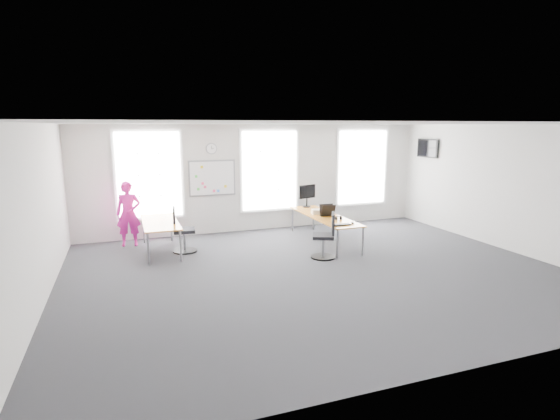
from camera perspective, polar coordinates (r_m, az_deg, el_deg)
name	(u,v)px	position (r m, az deg, el deg)	size (l,w,h in m)	color
floor	(317,272)	(9.11, 4.83, -8.01)	(10.00, 10.00, 0.00)	#242328
ceiling	(319,123)	(8.62, 5.16, 11.21)	(10.00, 10.00, 0.00)	silver
wall_back	(259,178)	(12.45, -2.74, 4.22)	(10.00, 10.00, 0.00)	silver
wall_front	(464,254)	(5.46, 22.88, -5.36)	(10.00, 10.00, 0.00)	silver
wall_left	(36,217)	(8.08, -29.24, -0.84)	(10.00, 10.00, 0.00)	silver
wall_right	(510,188)	(11.73, 27.79, 2.56)	(10.00, 10.00, 0.00)	silver
window_left	(149,175)	(11.88, -16.72, 4.42)	(1.60, 0.06, 2.20)	white
window_mid	(269,171)	(12.49, -1.39, 5.17)	(1.60, 0.06, 2.20)	white
window_right	(362,167)	(13.73, 10.63, 5.51)	(1.60, 0.06, 2.20)	white
desk_right	(324,217)	(11.20, 5.79, -0.95)	(0.77, 2.89, 0.70)	orange
desk_left	(160,224)	(10.69, -15.38, -1.78)	(0.80, 2.01, 0.73)	orange
chair_right	(326,238)	(9.93, 6.02, -3.68)	(0.62, 0.62, 1.04)	black
chair_left	(182,232)	(10.60, -12.73, -2.88)	(0.57, 0.57, 1.08)	black
person	(129,214)	(11.46, -19.17, -0.46)	(0.59, 0.39, 1.62)	#CD198A
whiteboard	(212,178)	(12.09, -8.84, 4.14)	(1.20, 0.03, 0.90)	white
wall_clock	(211,149)	(12.03, -8.96, 7.93)	(0.30, 0.30, 0.04)	gray
tv	(428,148)	(13.82, 18.74, 7.65)	(0.06, 0.90, 0.55)	black
keyboard	(342,225)	(10.14, 8.11, -1.93)	(0.42, 0.15, 0.02)	black
mouse	(353,223)	(10.33, 9.47, -1.68)	(0.07, 0.11, 0.04)	black
lens_cap	(339,220)	(10.65, 7.70, -1.34)	(0.06, 0.06, 0.01)	black
headphones	(338,218)	(10.71, 7.63, -1.05)	(0.16, 0.09, 0.09)	black
laptop_sleeve	(327,210)	(11.08, 6.19, -0.05)	(0.38, 0.20, 0.31)	black
paper_stack	(318,211)	(11.40, 5.00, -0.20)	(0.33, 0.25, 0.11)	beige
monitor	(307,194)	(12.25, 3.55, 2.12)	(0.55, 0.23, 0.63)	black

